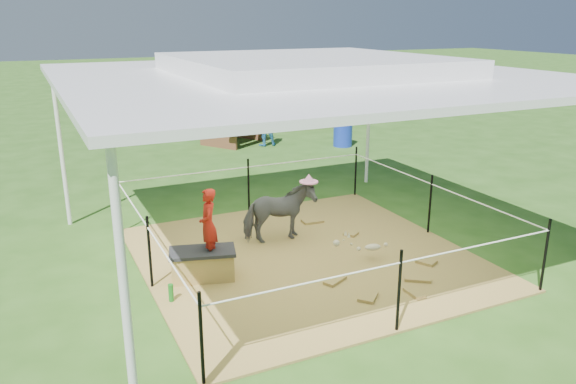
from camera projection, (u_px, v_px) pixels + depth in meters
name	position (u px, v px, depth m)	size (l,w,h in m)	color
ground	(305.00, 258.00, 8.26)	(90.00, 90.00, 0.00)	#2D5919
hay_patch	(305.00, 257.00, 8.25)	(4.60, 4.60, 0.03)	brown
canopy_tent	(307.00, 72.00, 7.46)	(6.30, 6.30, 2.90)	silver
rope_fence	(306.00, 217.00, 8.07)	(4.54, 4.54, 1.00)	black
straw_bale	(203.00, 266.00, 7.50)	(0.81, 0.41, 0.36)	olive
dark_cloth	(202.00, 252.00, 7.44)	(0.87, 0.45, 0.05)	black
woman	(208.00, 218.00, 7.34)	(0.36, 0.23, 0.98)	#B61B11
green_bottle	(171.00, 293.00, 6.91)	(0.06, 0.06, 0.23)	#18701C
pony	(279.00, 213.00, 8.67)	(0.50, 1.10, 0.93)	#4D4D52
pink_hat	(279.00, 180.00, 8.52)	(0.29, 0.29, 0.13)	#FF93CC
foal	(373.00, 246.00, 8.08)	(0.77, 0.43, 0.43)	beige
trash_barrel	(343.00, 132.00, 15.34)	(0.52, 0.52, 0.80)	#1734B3
picnic_table_near	(234.00, 130.00, 15.73)	(1.78, 1.28, 0.74)	#56351D
picnic_table_far	(305.00, 113.00, 18.18)	(2.06, 1.49, 0.86)	brown
distant_person	(265.00, 123.00, 15.33)	(0.61, 0.47, 1.25)	#3789D0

